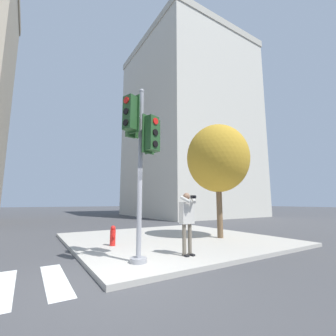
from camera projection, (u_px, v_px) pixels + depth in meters
The scene contains 7 objects.
ground_plane at pixel (123, 280), 4.72m from camera, with size 160.00×160.00×0.00m, color #424244.
sidewalk_corner at pixel (172, 239), 9.49m from camera, with size 8.00×8.00×0.12m.
traffic_signal_pole at pixel (141, 140), 6.04m from camera, with size 1.14×1.14×4.62m.
person_photographer at pixel (187, 217), 6.47m from camera, with size 0.50×0.53×1.76m.
street_tree at pixel (218, 158), 9.97m from camera, with size 2.73×2.73×4.93m.
fire_hydrant at pixel (113, 236), 7.79m from camera, with size 0.19×0.25×0.68m.
building_right at pixel (188, 130), 28.84m from camera, with size 12.90×13.87×21.51m.
Camera 1 is at (-1.85, -4.76, 1.62)m, focal length 24.00 mm.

